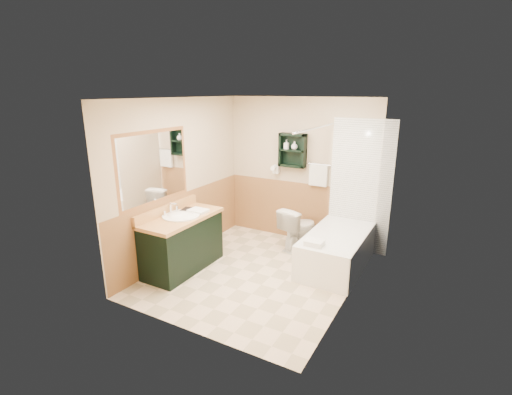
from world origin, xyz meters
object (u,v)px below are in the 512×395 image
Objects in this scene: soap_bottle_a at (286,147)px; toilet at (299,228)px; hair_dryer at (276,169)px; vanity_book at (181,202)px; bathtub at (337,250)px; vanity at (183,243)px; wall_shelf at (292,150)px; soap_bottle_b at (294,146)px.

toilet is at bearing -37.85° from soap_bottle_a.
vanity_book is at bearing -115.52° from hair_dryer.
vanity_book is 1.95m from soap_bottle_a.
hair_dryer is 1.76m from bathtub.
vanity is at bearing 66.75° from toilet.
wall_shelf is 0.12m from soap_bottle_a.
soap_bottle_b reaches higher than bathtub.
wall_shelf is 3.64× the size of soap_bottle_a.
vanity_book is (-0.76, -1.59, -0.28)m from hair_dryer.
wall_shelf is at bearing -4.76° from hair_dryer.
toilet is 1.93m from vanity_book.
vanity is 1.89m from toilet.
wall_shelf reaches higher than soap_bottle_b.
vanity_book is 2.03m from soap_bottle_b.
bathtub is at bearing 10.65° from vanity_book.
vanity_book is at bearing -121.37° from soap_bottle_a.
bathtub is 2.13× the size of toilet.
soap_bottle_b is (0.03, -0.01, 0.07)m from wall_shelf.
soap_bottle_b reaches higher than soap_bottle_a.
vanity is 0.84× the size of bathtub.
soap_bottle_a is (0.79, 1.78, 1.20)m from vanity.
soap_bottle_a is (0.19, -0.03, 0.40)m from hair_dryer.
soap_bottle_a reaches higher than toilet.
hair_dryer is 0.44m from soap_bottle_a.
vanity_book is at bearing 58.49° from toilet.
vanity is at bearing -116.64° from wall_shelf.
wall_shelf is at bearing 42.74° from vanity_book.
soap_bottle_a is at bearing 66.13° from vanity.
toilet is at bearing -29.72° from hair_dryer.
vanity_book is at bearing -124.07° from wall_shelf.
wall_shelf is 0.37× the size of bathtub.
hair_dryer reaches higher than vanity.
soap_bottle_a is at bearing 150.49° from bathtub.
vanity_book reaches higher than toilet.
wall_shelf is 2.30× the size of vanity_book.
bathtub is at bearing 170.72° from toilet.
vanity is 5.26× the size of vanity_book.
wall_shelf is at bearing 63.36° from vanity.
soap_bottle_b is at bearing 62.43° from vanity.
vanity_book is at bearing -156.17° from bathtub.
wall_shelf is at bearing 2.66° from soap_bottle_a.
wall_shelf is 1.28m from toilet.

